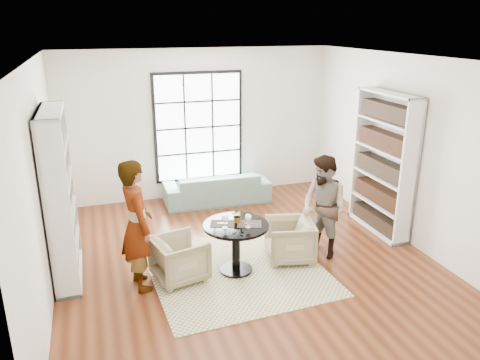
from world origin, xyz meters
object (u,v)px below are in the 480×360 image
object	(u,v)px
person_right	(324,207)
flower_centerpiece	(238,216)
sofa	(217,187)
armchair_left	(180,259)
wine_glass_right	(248,218)
armchair_right	(290,240)
pedestal_table	(236,237)
person_left	(137,225)
wine_glass_left	(225,219)

from	to	relation	value
person_right	flower_centerpiece	distance (m)	1.39
sofa	person_right	distance (m)	2.90
armchair_left	flower_centerpiece	xyz separation A→B (m)	(0.87, 0.02, 0.53)
wine_glass_right	person_right	bearing A→B (deg)	10.76
sofa	armchair_right	distance (m)	2.73
sofa	person_right	bearing A→B (deg)	111.20
armchair_left	wine_glass_right	bearing A→B (deg)	-114.82
pedestal_table	person_right	distance (m)	1.46
person_left	person_right	distance (m)	2.80
pedestal_table	wine_glass_left	distance (m)	0.40
armchair_right	wine_glass_left	world-z (taller)	wine_glass_left
pedestal_table	armchair_right	xyz separation A→B (m)	(0.88, 0.09, -0.22)
pedestal_table	person_right	bearing A→B (deg)	3.75
armchair_right	armchair_left	bearing A→B (deg)	-75.46
armchair_left	wine_glass_right	distance (m)	1.12
armchair_right	pedestal_table	bearing A→B (deg)	-71.42
armchair_left	flower_centerpiece	world-z (taller)	flower_centerpiece
sofa	wine_glass_right	bearing A→B (deg)	84.95
wine_glass_right	flower_centerpiece	distance (m)	0.23
armchair_left	person_left	xyz separation A→B (m)	(-0.55, 0.00, 0.59)
wine_glass_left	flower_centerpiece	size ratio (longest dim) A/B	0.97
person_left	pedestal_table	bearing A→B (deg)	-101.14
wine_glass_left	flower_centerpiece	distance (m)	0.28
person_left	wine_glass_right	size ratio (longest dim) A/B	8.96
sofa	flower_centerpiece	size ratio (longest dim) A/B	10.07
pedestal_table	armchair_left	bearing A→B (deg)	177.63
sofa	person_right	size ratio (longest dim) A/B	1.31
pedestal_table	wine_glass_left	size ratio (longest dim) A/B	4.63
pedestal_table	armchair_right	bearing A→B (deg)	6.07
armchair_right	person_right	xyz separation A→B (m)	(0.55, 0.00, 0.48)
armchair_left	person_left	world-z (taller)	person_left
wine_glass_left	armchair_left	bearing A→B (deg)	169.65
person_left	flower_centerpiece	distance (m)	1.42
flower_centerpiece	person_left	bearing A→B (deg)	-179.01
armchair_left	armchair_right	distance (m)	1.70
pedestal_table	wine_glass_right	world-z (taller)	wine_glass_right
armchair_left	wine_glass_right	size ratio (longest dim) A/B	3.45
person_right	flower_centerpiece	xyz separation A→B (m)	(-1.38, -0.04, 0.06)
person_left	wine_glass_right	xyz separation A→B (m)	(1.50, -0.19, -0.01)
armchair_right	wine_glass_right	bearing A→B (deg)	-59.27
armchair_left	wine_glass_left	xyz separation A→B (m)	(0.63, -0.12, 0.58)
armchair_left	wine_glass_right	xyz separation A→B (m)	(0.95, -0.19, 0.58)
armchair_right	wine_glass_left	xyz separation A→B (m)	(-1.07, -0.18, 0.57)
person_right	wine_glass_right	size ratio (longest dim) A/B	7.88
wine_glass_left	flower_centerpiece	world-z (taller)	flower_centerpiece
armchair_right	person_right	bearing A→B (deg)	102.52
armchair_left	wine_glass_left	distance (m)	0.86
person_right	wine_glass_right	distance (m)	1.33
armchair_left	person_right	world-z (taller)	person_right
pedestal_table	wine_glass_left	xyz separation A→B (m)	(-0.18, -0.08, 0.35)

